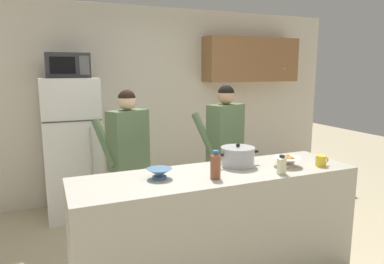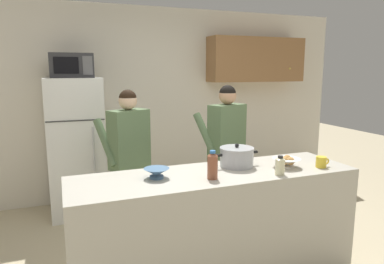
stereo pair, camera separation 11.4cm
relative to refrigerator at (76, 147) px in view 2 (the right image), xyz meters
name	(u,v)px [view 2 (the right image)]	position (x,y,z in m)	size (l,w,h in m)	color
back_wall_unit	(164,96)	(1.24, 0.42, 0.56)	(6.00, 0.48, 2.60)	silver
kitchen_island	(215,225)	(1.01, -1.85, -0.37)	(2.39, 0.68, 0.92)	#BCB7A8
refrigerator	(76,147)	(0.00, 0.00, 0.00)	(0.64, 0.68, 1.67)	white
microwave	(71,66)	(0.00, -0.02, 0.97)	(0.48, 0.37, 0.28)	#2D2D30
person_near_pot	(129,148)	(0.47, -0.90, 0.13)	(0.58, 0.54, 1.57)	black
person_by_sink	(226,141)	(1.52, -1.02, 0.16)	(0.58, 0.53, 1.60)	black
cooking_pot	(237,157)	(1.26, -1.74, 0.17)	(0.41, 0.30, 0.20)	#ADAFB5
coffee_mug	(321,162)	(1.94, -2.03, 0.13)	(0.13, 0.09, 0.10)	yellow
bread_bowl	(286,162)	(1.65, -1.92, 0.14)	(0.25, 0.25, 0.10)	white
empty_bowl	(157,172)	(0.52, -1.82, 0.13)	(0.20, 0.20, 0.08)	#4C7299
bottle_near_edge	(213,165)	(0.92, -1.99, 0.20)	(0.08, 0.08, 0.23)	brown
bottle_mid_counter	(280,165)	(1.47, -2.09, 0.16)	(0.08, 0.08, 0.16)	beige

